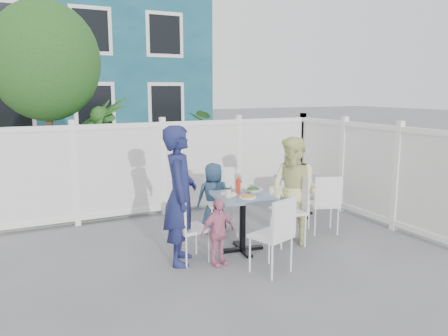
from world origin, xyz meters
name	(u,v)px	position (x,y,z in m)	size (l,w,h in m)	color
ground	(218,263)	(0.00, 0.00, 0.00)	(80.00, 80.00, 0.00)	slate
near_sidewalk	(138,197)	(0.00, 3.80, 0.01)	(24.00, 2.60, 0.01)	gray
street	(102,168)	(0.00, 7.50, 0.00)	(24.00, 5.00, 0.01)	black
far_sidewalk	(84,153)	(0.00, 10.60, 0.01)	(24.00, 1.60, 0.01)	gray
building	(53,67)	(-0.50, 14.00, 3.00)	(11.00, 6.00, 6.00)	#144858
fence_back	(163,170)	(0.10, 2.40, 0.78)	(5.86, 0.08, 1.60)	white
fence_right	(368,173)	(3.00, 0.60, 0.78)	(0.08, 3.66, 1.60)	white
tree	(45,62)	(-1.60, 3.30, 2.59)	(1.80, 1.62, 3.59)	#382316
potted_shrub_a	(103,155)	(-0.77, 3.10, 1.00)	(1.12, 1.12, 2.00)	#1A4415
potted_shrub_b	(229,155)	(1.65, 3.00, 0.86)	(1.55, 1.34, 1.72)	#1A4415
main_table	(243,208)	(0.48, 0.25, 0.60)	(0.83, 0.83, 0.77)	#394E74
spare_table	(300,185)	(2.16, 1.30, 0.53)	(0.70, 0.70, 0.68)	#394E74
chair_left	(186,223)	(-0.34, 0.22, 0.50)	(0.42, 0.43, 0.86)	white
chair_right	(294,204)	(1.26, 0.20, 0.56)	(0.49, 0.50, 0.97)	white
chair_back	(221,196)	(0.56, 1.07, 0.57)	(0.54, 0.53, 0.97)	white
chair_near	(276,230)	(0.47, -0.58, 0.53)	(0.52, 0.51, 0.92)	white
chair_spare	(325,200)	(1.92, 0.33, 0.52)	(0.52, 0.51, 0.89)	white
man	(180,195)	(-0.40, 0.25, 0.86)	(0.63, 0.41, 1.72)	navy
woman	(294,191)	(1.26, 0.21, 0.75)	(0.73, 0.57, 1.50)	#CFDB46
boy	(214,197)	(0.47, 1.16, 0.53)	(0.52, 0.34, 1.06)	navy
toddler	(218,232)	(-0.03, -0.04, 0.42)	(0.50, 0.21, 0.84)	pink
plate_main	(248,197)	(0.46, 0.08, 0.78)	(0.22, 0.22, 0.01)	white
plate_side	(229,194)	(0.31, 0.34, 0.78)	(0.22, 0.22, 0.01)	white
salad_bowl	(253,191)	(0.66, 0.29, 0.80)	(0.23, 0.23, 0.06)	white
coffee_cup_a	(228,193)	(0.24, 0.21, 0.83)	(0.07, 0.07, 0.11)	beige
coffee_cup_b	(239,186)	(0.54, 0.48, 0.83)	(0.08, 0.08, 0.12)	beige
ketchup_bottle	(238,187)	(0.45, 0.34, 0.87)	(0.06, 0.06, 0.19)	red
salt_shaker	(230,189)	(0.40, 0.46, 0.81)	(0.03, 0.03, 0.07)	white
pepper_shaker	(231,189)	(0.43, 0.51, 0.81)	(0.03, 0.03, 0.07)	black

